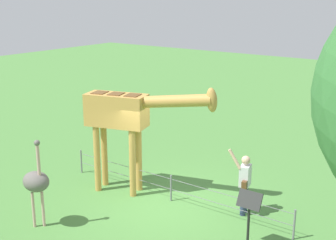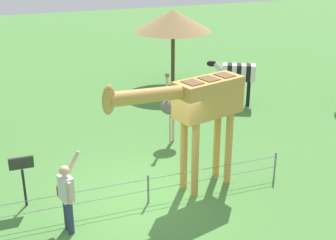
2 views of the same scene
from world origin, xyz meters
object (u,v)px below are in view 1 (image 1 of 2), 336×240
Objects in this scene: giraffe at (127,116)px; visitor at (245,181)px; info_sign at (249,207)px; ostrich at (36,182)px.

giraffe reaches higher than visitor.
info_sign is (0.81, -1.36, 0.05)m from visitor.
ostrich is at bearing -98.01° from giraffe.
giraffe is at bearing 81.99° from ostrich.
giraffe is 2.81× the size of info_sign.
giraffe reaches higher than ostrich.
ostrich reaches higher than info_sign.
ostrich is (-0.40, -2.85, -1.06)m from giraffe.
visitor is at bearing 120.64° from info_sign.
visitor is 0.79× the size of ostrich.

